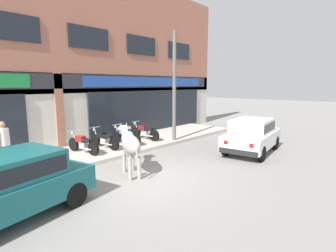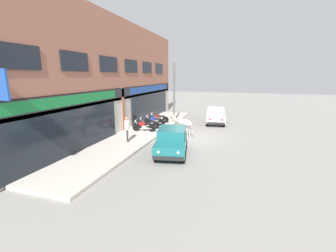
{
  "view_description": "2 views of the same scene",
  "coord_description": "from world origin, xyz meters",
  "px_view_note": "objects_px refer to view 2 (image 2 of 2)",
  "views": [
    {
      "loc": [
        -5.3,
        -5.83,
        2.93
      ],
      "look_at": [
        2.32,
        1.0,
        1.29
      ],
      "focal_mm": 28.0,
      "sensor_mm": 36.0,
      "label": 1
    },
    {
      "loc": [
        -15.14,
        -3.17,
        4.32
      ],
      "look_at": [
        -2.08,
        1.0,
        1.22
      ],
      "focal_mm": 24.0,
      "sensor_mm": 36.0,
      "label": 2
    }
  ],
  "objects_px": {
    "car_1": "(215,115)",
    "utility_pole": "(174,93)",
    "motorcycle_1": "(149,123)",
    "motorcycle_3": "(159,118)",
    "motorcycle_0": "(144,126)",
    "car_0": "(172,140)",
    "cow": "(183,123)",
    "motorcycle_2": "(154,121)",
    "pedestrian": "(127,127)"
  },
  "relations": [
    {
      "from": "cow",
      "to": "motorcycle_0",
      "type": "distance_m",
      "value": 3.07
    },
    {
      "from": "motorcycle_0",
      "to": "motorcycle_2",
      "type": "bearing_deg",
      "value": -0.15
    },
    {
      "from": "motorcycle_1",
      "to": "motorcycle_3",
      "type": "bearing_deg",
      "value": 0.29
    },
    {
      "from": "motorcycle_0",
      "to": "utility_pole",
      "type": "height_order",
      "value": "utility_pole"
    },
    {
      "from": "cow",
      "to": "motorcycle_2",
      "type": "relative_size",
      "value": 1.08
    },
    {
      "from": "car_0",
      "to": "car_1",
      "type": "xyz_separation_m",
      "value": [
        8.91,
        -1.46,
        0.0
      ]
    },
    {
      "from": "motorcycle_0",
      "to": "motorcycle_1",
      "type": "xyz_separation_m",
      "value": [
        1.05,
        0.06,
        0.0
      ]
    },
    {
      "from": "car_1",
      "to": "motorcycle_3",
      "type": "xyz_separation_m",
      "value": [
        -1.77,
        4.84,
        -0.26
      ]
    },
    {
      "from": "cow",
      "to": "motorcycle_0",
      "type": "height_order",
      "value": "cow"
    },
    {
      "from": "car_0",
      "to": "motorcycle_2",
      "type": "distance_m",
      "value": 6.73
    },
    {
      "from": "car_1",
      "to": "motorcycle_1",
      "type": "bearing_deg",
      "value": 130.93
    },
    {
      "from": "utility_pole",
      "to": "motorcycle_3",
      "type": "bearing_deg",
      "value": 127.49
    },
    {
      "from": "cow",
      "to": "car_1",
      "type": "xyz_separation_m",
      "value": [
        5.31,
        -1.73,
        -0.19
      ]
    },
    {
      "from": "cow",
      "to": "pedestrian",
      "type": "bearing_deg",
      "value": 132.92
    },
    {
      "from": "motorcycle_0",
      "to": "utility_pole",
      "type": "xyz_separation_m",
      "value": [
        4.37,
        -1.11,
        2.24
      ]
    },
    {
      "from": "car_0",
      "to": "motorcycle_0",
      "type": "distance_m",
      "value": 4.95
    },
    {
      "from": "motorcycle_0",
      "to": "motorcycle_1",
      "type": "bearing_deg",
      "value": 3.35
    },
    {
      "from": "motorcycle_0",
      "to": "utility_pole",
      "type": "distance_m",
      "value": 5.03
    },
    {
      "from": "motorcycle_1",
      "to": "utility_pole",
      "type": "distance_m",
      "value": 4.17
    },
    {
      "from": "car_0",
      "to": "motorcycle_2",
      "type": "height_order",
      "value": "car_0"
    },
    {
      "from": "motorcycle_3",
      "to": "car_1",
      "type": "bearing_deg",
      "value": -69.9
    },
    {
      "from": "pedestrian",
      "to": "cow",
      "type": "bearing_deg",
      "value": -47.08
    },
    {
      "from": "car_0",
      "to": "utility_pole",
      "type": "relative_size",
      "value": 0.73
    },
    {
      "from": "motorcycle_2",
      "to": "pedestrian",
      "type": "xyz_separation_m",
      "value": [
        -5.0,
        -0.08,
        0.6
      ]
    },
    {
      "from": "car_1",
      "to": "pedestrian",
      "type": "height_order",
      "value": "pedestrian"
    },
    {
      "from": "motorcycle_3",
      "to": "motorcycle_0",
      "type": "bearing_deg",
      "value": -178.78
    },
    {
      "from": "utility_pole",
      "to": "pedestrian",
      "type": "bearing_deg",
      "value": 171.93
    },
    {
      "from": "motorcycle_1",
      "to": "motorcycle_2",
      "type": "relative_size",
      "value": 1.0
    },
    {
      "from": "motorcycle_2",
      "to": "pedestrian",
      "type": "relative_size",
      "value": 1.13
    },
    {
      "from": "motorcycle_0",
      "to": "motorcycle_3",
      "type": "bearing_deg",
      "value": 1.22
    },
    {
      "from": "car_0",
      "to": "motorcycle_3",
      "type": "distance_m",
      "value": 7.91
    },
    {
      "from": "motorcycle_0",
      "to": "pedestrian",
      "type": "relative_size",
      "value": 1.13
    },
    {
      "from": "motorcycle_0",
      "to": "motorcycle_2",
      "type": "relative_size",
      "value": 1.0
    },
    {
      "from": "motorcycle_1",
      "to": "pedestrian",
      "type": "xyz_separation_m",
      "value": [
        -3.86,
        -0.15,
        0.6
      ]
    },
    {
      "from": "motorcycle_3",
      "to": "utility_pole",
      "type": "bearing_deg",
      "value": -52.51
    },
    {
      "from": "car_1",
      "to": "motorcycle_1",
      "type": "relative_size",
      "value": 2.07
    },
    {
      "from": "motorcycle_1",
      "to": "pedestrian",
      "type": "height_order",
      "value": "pedestrian"
    },
    {
      "from": "car_0",
      "to": "motorcycle_1",
      "type": "distance_m",
      "value": 5.81
    },
    {
      "from": "motorcycle_0",
      "to": "car_0",
      "type": "bearing_deg",
      "value": -137.98
    },
    {
      "from": "cow",
      "to": "utility_pole",
      "type": "xyz_separation_m",
      "value": [
        4.44,
        1.93,
        1.78
      ]
    },
    {
      "from": "motorcycle_0",
      "to": "utility_pole",
      "type": "relative_size",
      "value": 0.35
    },
    {
      "from": "car_1",
      "to": "utility_pole",
      "type": "distance_m",
      "value": 4.25
    },
    {
      "from": "car_1",
      "to": "motorcycle_0",
      "type": "height_order",
      "value": "car_1"
    },
    {
      "from": "car_1",
      "to": "motorcycle_1",
      "type": "distance_m",
      "value": 6.4
    },
    {
      "from": "motorcycle_2",
      "to": "motorcycle_3",
      "type": "xyz_separation_m",
      "value": [
        1.28,
        0.08,
        0.0
      ]
    },
    {
      "from": "cow",
      "to": "car_0",
      "type": "relative_size",
      "value": 0.52
    },
    {
      "from": "motorcycle_3",
      "to": "motorcycle_2",
      "type": "bearing_deg",
      "value": -176.46
    },
    {
      "from": "car_1",
      "to": "utility_pole",
      "type": "bearing_deg",
      "value": 103.33
    },
    {
      "from": "motorcycle_2",
      "to": "motorcycle_3",
      "type": "bearing_deg",
      "value": 3.54
    },
    {
      "from": "car_0",
      "to": "motorcycle_2",
      "type": "relative_size",
      "value": 2.1
    }
  ]
}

